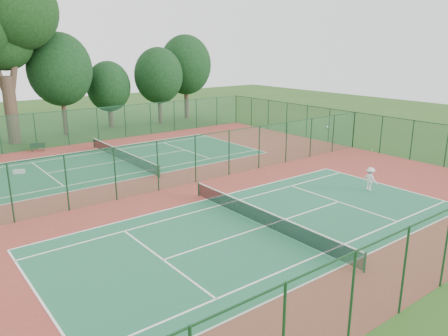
{
  "coord_description": "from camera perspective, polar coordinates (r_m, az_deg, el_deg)",
  "views": [
    {
      "loc": [
        -15.38,
        -25.24,
        9.61
      ],
      "look_at": [
        2.04,
        -2.7,
        1.6
      ],
      "focal_mm": 35.0,
      "sensor_mm": 36.0,
      "label": 1
    }
  ],
  "objects": [
    {
      "name": "court_near",
      "position": [
        24.34,
        5.32,
        -7.58
      ],
      "size": [
        23.77,
        10.97,
        0.01
      ],
      "primitive_type": "cube",
      "color": "#1F6343",
      "rests_on": "red_pad"
    },
    {
      "name": "red_pad",
      "position": [
        31.08,
        -6.04,
        -2.39
      ],
      "size": [
        40.0,
        36.0,
        0.01
      ],
      "primitive_type": "cube",
      "color": "maroon",
      "rests_on": "ground"
    },
    {
      "name": "fence_south",
      "position": [
        18.72,
        24.88,
        -10.64
      ],
      "size": [
        40.0,
        0.09,
        3.5
      ],
      "color": "#184829",
      "rests_on": "ground"
    },
    {
      "name": "fence_divider",
      "position": [
        30.58,
        -6.14,
        0.74
      ],
      "size": [
        40.0,
        0.09,
        3.5
      ],
      "color": "#1B5230",
      "rests_on": "ground"
    },
    {
      "name": "court_far",
      "position": [
        38.74,
        -13.09,
        0.95
      ],
      "size": [
        23.77,
        10.97,
        0.01
      ],
      "primitive_type": "cube",
      "color": "#1D5D3B",
      "rests_on": "red_pad"
    },
    {
      "name": "tennis_net_far",
      "position": [
        38.61,
        -13.14,
        1.71
      ],
      "size": [
        0.1,
        12.9,
        0.97
      ],
      "color": "#163E20",
      "rests_on": "ground"
    },
    {
      "name": "bench",
      "position": [
        44.63,
        -23.16,
        2.56
      ],
      "size": [
        1.37,
        0.76,
        0.81
      ],
      "rotation": [
        0.0,
        0.0,
        -0.31
      ],
      "color": "black",
      "rests_on": "red_pad"
    },
    {
      "name": "stray_ball_a",
      "position": [
        34.86,
        3.85,
        -0.26
      ],
      "size": [
        0.06,
        0.06,
        0.06
      ],
      "primitive_type": "sphere",
      "color": "#D2DD33",
      "rests_on": "red_pad"
    },
    {
      "name": "tennis_net_near",
      "position": [
        24.13,
        5.35,
        -6.43
      ],
      "size": [
        0.1,
        12.9,
        0.97
      ],
      "color": "#153A21",
      "rests_on": "ground"
    },
    {
      "name": "kit_bag",
      "position": [
        37.45,
        -25.21,
        -0.43
      ],
      "size": [
        0.89,
        0.63,
        0.31
      ],
      "primitive_type": "cube",
      "rotation": [
        0.0,
        0.0,
        -0.43
      ],
      "color": "silver",
      "rests_on": "red_pad"
    },
    {
      "name": "stray_ball_b",
      "position": [
        35.47,
        5.49,
        -0.01
      ],
      "size": [
        0.07,
        0.07,
        0.07
      ],
      "primitive_type": "sphere",
      "color": "yellow",
      "rests_on": "red_pad"
    },
    {
      "name": "big_tree",
      "position": [
        48.81,
        -27.18,
        16.66
      ],
      "size": [
        10.87,
        7.95,
        16.69
      ],
      "color": "#3E2D22",
      "rests_on": "ground"
    },
    {
      "name": "fence_east",
      "position": [
        44.16,
        16.58,
        4.82
      ],
      "size": [
        0.09,
        36.0,
        3.5
      ],
      "rotation": [
        0.0,
        0.0,
        1.57
      ],
      "color": "#16432C",
      "rests_on": "ground"
    },
    {
      "name": "ground",
      "position": [
        31.08,
        -6.04,
        -2.4
      ],
      "size": [
        120.0,
        120.0,
        0.0
      ],
      "primitive_type": "plane",
      "color": "#264C18",
      "rests_on": "ground"
    },
    {
      "name": "fence_north",
      "position": [
        46.56,
        -17.94,
        5.24
      ],
      "size": [
        40.0,
        0.09,
        3.5
      ],
      "color": "#17452E",
      "rests_on": "ground"
    },
    {
      "name": "evergreen_row",
      "position": [
        52.85,
        -19.63,
        4.31
      ],
      "size": [
        39.0,
        5.0,
        12.0
      ],
      "primitive_type": null,
      "color": "black",
      "rests_on": "ground"
    },
    {
      "name": "player_near",
      "position": [
        31.4,
        18.55,
        -1.36
      ],
      "size": [
        0.65,
        1.08,
        1.63
      ],
      "primitive_type": "imported",
      "rotation": [
        0.0,
        0.0,
        1.62
      ],
      "color": "silver",
      "rests_on": "court_near"
    },
    {
      "name": "stray_ball_c",
      "position": [
        30.99,
        -3.9,
        -2.31
      ],
      "size": [
        0.06,
        0.06,
        0.06
      ],
      "primitive_type": "sphere",
      "color": "gold",
      "rests_on": "red_pad"
    }
  ]
}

